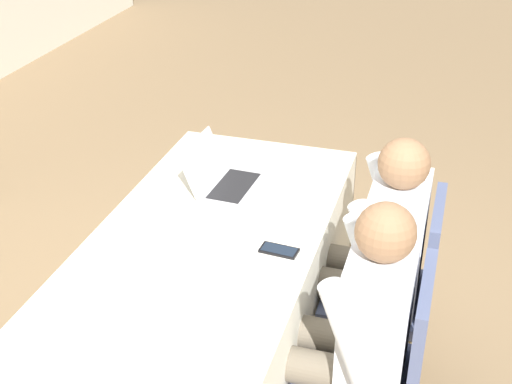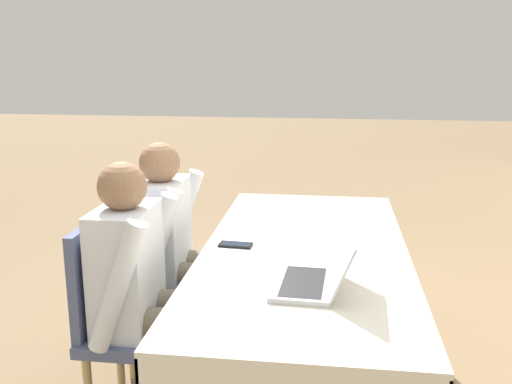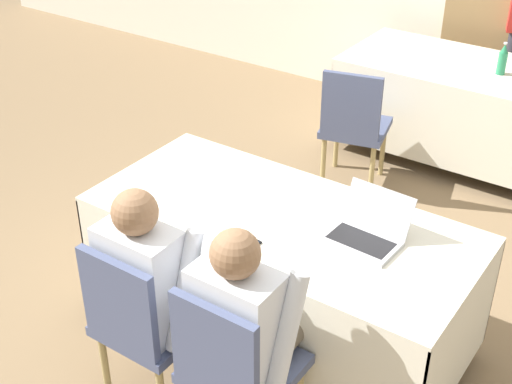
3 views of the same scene
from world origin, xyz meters
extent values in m
plane|color=#846B4C|center=(0.00, 0.00, 0.00)|extent=(24.00, 24.00, 0.00)
cube|color=silver|center=(0.00, 0.00, 0.75)|extent=(1.93, 0.89, 0.02)
cube|color=silver|center=(0.00, -0.44, 0.43)|extent=(1.93, 0.01, 0.62)
cube|color=silver|center=(0.00, 0.44, 0.43)|extent=(1.93, 0.01, 0.62)
cube|color=silver|center=(0.96, 0.00, 0.43)|extent=(0.01, 0.89, 0.62)
cylinder|color=#333333|center=(0.00, 0.00, 0.06)|extent=(0.06, 0.06, 0.12)
cube|color=#B7B7BC|center=(0.43, 0.01, 0.77)|extent=(0.35, 0.23, 0.02)
cube|color=black|center=(0.43, 0.01, 0.78)|extent=(0.30, 0.17, 0.00)
cube|color=#B7B7BC|center=(0.43, 0.16, 0.87)|extent=(0.34, 0.10, 0.20)
cube|color=black|center=(0.43, 0.16, 0.87)|extent=(0.30, 0.09, 0.17)
cube|color=black|center=(0.01, -0.31, 0.76)|extent=(0.09, 0.15, 0.01)
cube|color=#192333|center=(0.01, -0.31, 0.77)|extent=(0.07, 0.14, 0.00)
cube|color=white|center=(0.22, -0.08, 0.76)|extent=(0.22, 0.30, 0.00)
cylinder|color=tan|center=(-0.08, -0.50, 0.21)|extent=(0.04, 0.04, 0.41)
cube|color=#4C567A|center=(-0.26, -0.68, 0.44)|extent=(0.44, 0.44, 0.05)
cube|color=#4C567A|center=(-0.26, -0.88, 0.69)|extent=(0.40, 0.04, 0.45)
cylinder|color=tan|center=(0.43, -0.50, 0.21)|extent=(0.04, 0.04, 0.41)
cylinder|color=tan|center=(0.08, -0.50, 0.21)|extent=(0.04, 0.04, 0.41)
cylinder|color=tan|center=(0.43, -0.85, 0.21)|extent=(0.04, 0.04, 0.41)
cylinder|color=tan|center=(0.08, -0.85, 0.21)|extent=(0.04, 0.04, 0.41)
cube|color=#4C567A|center=(0.26, -0.68, 0.44)|extent=(0.44, 0.44, 0.05)
cube|color=#4C567A|center=(0.26, -0.88, 0.69)|extent=(0.40, 0.04, 0.45)
cylinder|color=#665B4C|center=(-0.17, -0.55, 0.53)|extent=(0.13, 0.42, 0.13)
cylinder|color=#665B4C|center=(-0.35, -0.55, 0.53)|extent=(0.13, 0.42, 0.13)
cube|color=silver|center=(-0.26, -0.73, 0.72)|extent=(0.36, 0.22, 0.52)
cylinder|color=silver|center=(-0.05, -0.69, 0.73)|extent=(0.08, 0.26, 0.54)
cylinder|color=silver|center=(-0.47, -0.69, 0.73)|extent=(0.08, 0.26, 0.54)
sphere|color=#8C6647|center=(-0.26, -0.73, 1.07)|extent=(0.20, 0.20, 0.20)
cylinder|color=#665B4C|center=(0.35, -0.55, 0.53)|extent=(0.13, 0.42, 0.13)
cylinder|color=#665B4C|center=(0.17, -0.55, 0.53)|extent=(0.13, 0.42, 0.13)
cylinder|color=#665B4C|center=(0.35, -0.37, 0.23)|extent=(0.10, 0.10, 0.46)
cylinder|color=#665B4C|center=(0.17, -0.37, 0.23)|extent=(0.10, 0.10, 0.46)
cube|color=silver|center=(0.26, -0.73, 0.72)|extent=(0.36, 0.22, 0.52)
cylinder|color=silver|center=(0.47, -0.69, 0.73)|extent=(0.08, 0.26, 0.54)
cylinder|color=silver|center=(0.05, -0.69, 0.73)|extent=(0.08, 0.26, 0.54)
sphere|color=#8C6647|center=(0.26, -0.73, 1.07)|extent=(0.20, 0.20, 0.20)
camera|label=1|loc=(-2.21, -0.89, 2.28)|focal=50.00mm
camera|label=2|loc=(2.39, 0.10, 1.59)|focal=40.00mm
camera|label=3|loc=(1.55, -2.47, 2.66)|focal=50.00mm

